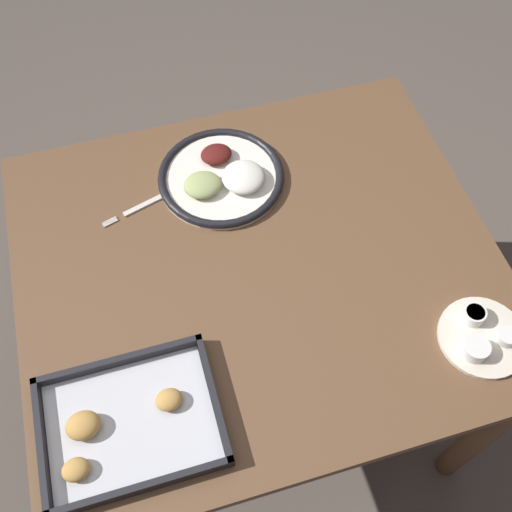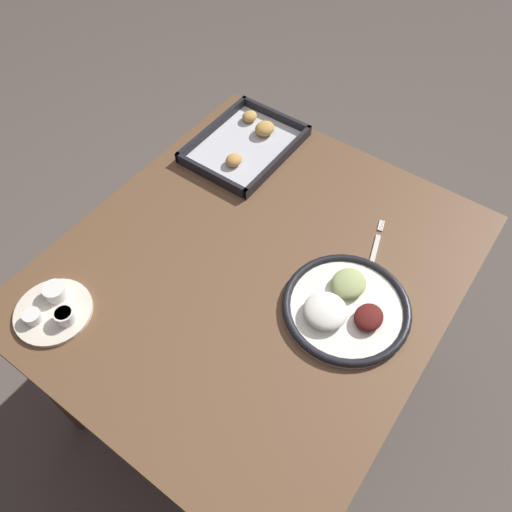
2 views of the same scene
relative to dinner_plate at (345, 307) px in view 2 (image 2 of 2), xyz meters
name	(u,v)px [view 2 (image 2 of 2)]	position (x,y,z in m)	size (l,w,h in m)	color
ground_plane	(255,382)	(-0.02, 0.24, -0.77)	(8.00, 8.00, 0.00)	#564C44
dining_table	(255,290)	(-0.02, 0.24, -0.13)	(1.04, 0.91, 0.75)	brown
dinner_plate	(345,307)	(0.00, 0.00, 0.00)	(0.30, 0.30, 0.05)	white
fork	(374,254)	(0.18, 0.02, -0.01)	(0.20, 0.07, 0.00)	silver
saucer_plate	(53,309)	(-0.40, 0.54, 0.00)	(0.18, 0.18, 0.04)	beige
baking_tray	(247,143)	(0.32, 0.51, 0.00)	(0.33, 0.25, 0.04)	black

